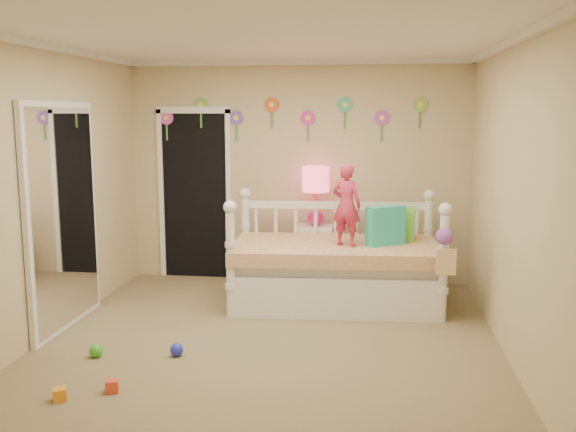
# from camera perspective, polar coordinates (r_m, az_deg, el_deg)

# --- Properties ---
(floor) EXTENTS (4.00, 4.50, 0.01)m
(floor) POSITION_cam_1_polar(r_m,az_deg,el_deg) (5.58, -1.85, -11.69)
(floor) COLOR #7F684C
(floor) RESTS_ON ground
(ceiling) EXTENTS (4.00, 4.50, 0.01)m
(ceiling) POSITION_cam_1_polar(r_m,az_deg,el_deg) (5.24, -2.00, 15.89)
(ceiling) COLOR white
(ceiling) RESTS_ON floor
(back_wall) EXTENTS (4.00, 0.01, 2.60)m
(back_wall) POSITION_cam_1_polar(r_m,az_deg,el_deg) (7.47, 0.86, 3.94)
(back_wall) COLOR tan
(back_wall) RESTS_ON floor
(left_wall) EXTENTS (0.01, 4.50, 2.60)m
(left_wall) POSITION_cam_1_polar(r_m,az_deg,el_deg) (5.91, -21.43, 1.88)
(left_wall) COLOR tan
(left_wall) RESTS_ON floor
(right_wall) EXTENTS (0.01, 4.50, 2.60)m
(right_wall) POSITION_cam_1_polar(r_m,az_deg,el_deg) (5.31, 19.89, 1.20)
(right_wall) COLOR tan
(right_wall) RESTS_ON floor
(crown_molding) EXTENTS (4.00, 4.50, 0.06)m
(crown_molding) POSITION_cam_1_polar(r_m,az_deg,el_deg) (5.24, -2.00, 15.56)
(crown_molding) COLOR white
(crown_molding) RESTS_ON ceiling
(daybed) EXTENTS (2.23, 1.29, 1.18)m
(daybed) POSITION_cam_1_polar(r_m,az_deg,el_deg) (6.62, 4.32, -3.01)
(daybed) COLOR white
(daybed) RESTS_ON floor
(pillow_turquoise) EXTENTS (0.41, 0.33, 0.40)m
(pillow_turquoise) POSITION_cam_1_polar(r_m,az_deg,el_deg) (6.53, 8.78, -0.88)
(pillow_turquoise) COLOR teal
(pillow_turquoise) RESTS_ON daybed
(pillow_lime) EXTENTS (0.38, 0.15, 0.36)m
(pillow_lime) POSITION_cam_1_polar(r_m,az_deg,el_deg) (6.80, 9.73, -0.68)
(pillow_lime) COLOR #74DA42
(pillow_lime) RESTS_ON daybed
(child) EXTENTS (0.36, 0.30, 0.84)m
(child) POSITION_cam_1_polar(r_m,az_deg,el_deg) (6.41, 5.30, 1.00)
(child) COLOR #CE2F4E
(child) RESTS_ON daybed
(nightstand) EXTENTS (0.44, 0.34, 0.71)m
(nightstand) POSITION_cam_1_polar(r_m,az_deg,el_deg) (7.39, 2.47, -3.56)
(nightstand) COLOR white
(nightstand) RESTS_ON floor
(table_lamp) EXTENTS (0.31, 0.31, 0.69)m
(table_lamp) POSITION_cam_1_polar(r_m,az_deg,el_deg) (7.25, 2.51, 2.68)
(table_lamp) COLOR #F72088
(table_lamp) RESTS_ON nightstand
(closet_doorway) EXTENTS (0.90, 0.04, 2.07)m
(closet_doorway) POSITION_cam_1_polar(r_m,az_deg,el_deg) (7.73, -8.41, 2.05)
(closet_doorway) COLOR black
(closet_doorway) RESTS_ON back_wall
(flower_decals) EXTENTS (3.40, 0.02, 0.50)m
(flower_decals) POSITION_cam_1_polar(r_m,az_deg,el_deg) (7.44, 0.17, 8.86)
(flower_decals) COLOR #B2668C
(flower_decals) RESTS_ON back_wall
(mirror_closet) EXTENTS (0.07, 1.30, 2.10)m
(mirror_closet) POSITION_cam_1_polar(r_m,az_deg,el_deg) (6.19, -19.64, -0.05)
(mirror_closet) COLOR white
(mirror_closet) RESTS_ON left_wall
(hanging_bag) EXTENTS (0.20, 0.16, 0.36)m
(hanging_bag) POSITION_cam_1_polar(r_m,az_deg,el_deg) (6.03, 13.90, -3.25)
(hanging_bag) COLOR beige
(hanging_bag) RESTS_ON daybed
(toy_scatter) EXTENTS (0.99, 1.41, 0.11)m
(toy_scatter) POSITION_cam_1_polar(r_m,az_deg,el_deg) (5.16, -15.25, -13.14)
(toy_scatter) COLOR #996666
(toy_scatter) RESTS_ON floor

